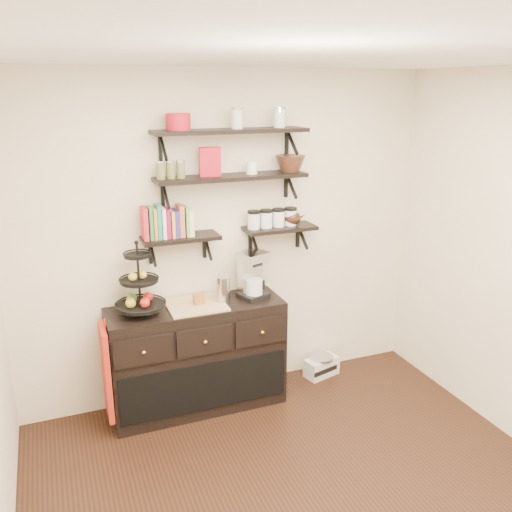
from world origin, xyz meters
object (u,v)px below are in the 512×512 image
(sideboard, at_px, (197,357))
(fruit_stand, at_px, (140,290))
(radio, at_px, (322,366))
(coffee_maker, at_px, (252,275))

(sideboard, relative_size, fruit_stand, 2.54)
(sideboard, xyz_separation_m, radio, (1.19, 0.07, -0.36))
(coffee_maker, bearing_deg, fruit_stand, 162.05)
(fruit_stand, xyz_separation_m, radio, (1.62, 0.07, -1.00))
(sideboard, distance_m, coffee_maker, 0.80)
(radio, bearing_deg, coffee_maker, 168.51)
(coffee_maker, height_order, radio, coffee_maker)
(fruit_stand, bearing_deg, sideboard, -0.57)
(sideboard, height_order, radio, sideboard)
(fruit_stand, bearing_deg, radio, 2.38)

